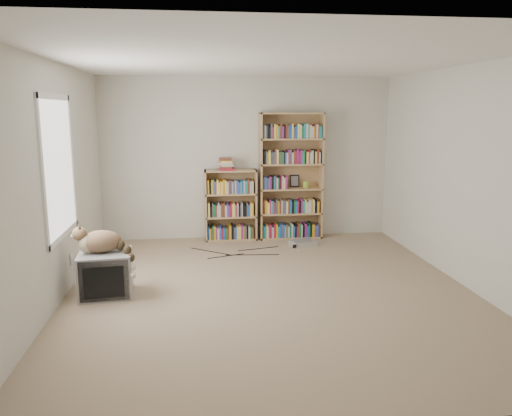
{
  "coord_description": "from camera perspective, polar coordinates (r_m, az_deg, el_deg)",
  "views": [
    {
      "loc": [
        -0.79,
        -5.26,
        1.99
      ],
      "look_at": [
        -0.04,
        1.0,
        0.76
      ],
      "focal_mm": 35.0,
      "sensor_mm": 36.0,
      "label": 1
    }
  ],
  "objects": [
    {
      "name": "wall_back",
      "position": [
        7.84,
        -1.0,
        5.66
      ],
      "size": [
        4.5,
        0.02,
        2.5
      ],
      "primitive_type": "cube",
      "color": "beige",
      "rests_on": "floor"
    },
    {
      "name": "bookcase_short",
      "position": [
        7.78,
        -2.91,
        0.06
      ],
      "size": [
        0.8,
        0.3,
        1.1
      ],
      "color": "tan",
      "rests_on": "floor"
    },
    {
      "name": "window",
      "position": [
        5.68,
        -21.61,
        4.34
      ],
      "size": [
        0.02,
        1.22,
        1.52
      ],
      "primitive_type": "cube",
      "color": "white",
      "rests_on": "wall_left"
    },
    {
      "name": "wall_outlet",
      "position": [
        6.11,
        -20.33,
        -5.48
      ],
      "size": [
        0.01,
        0.08,
        0.13
      ],
      "primitive_type": "cube",
      "color": "silver",
      "rests_on": "wall_left"
    },
    {
      "name": "wall_left",
      "position": [
        5.51,
        -22.13,
        2.54
      ],
      "size": [
        0.02,
        5.0,
        2.5
      ],
      "primitive_type": "cube",
      "color": "beige",
      "rests_on": "floor"
    },
    {
      "name": "wall_front",
      "position": [
        2.97,
        8.83,
        -3.51
      ],
      "size": [
        4.5,
        0.02,
        2.5
      ],
      "primitive_type": "cube",
      "color": "beige",
      "rests_on": "floor"
    },
    {
      "name": "book_stack",
      "position": [
        7.65,
        -3.42,
        5.04
      ],
      "size": [
        0.22,
        0.28,
        0.18
      ],
      "primitive_type": "cube",
      "color": "#AE1734",
      "rests_on": "bookcase_short"
    },
    {
      "name": "ceiling",
      "position": [
        5.35,
        1.78,
        16.54
      ],
      "size": [
        4.5,
        5.0,
        0.02
      ],
      "primitive_type": "cube",
      "color": "white",
      "rests_on": "wall_back"
    },
    {
      "name": "bookcase_tall",
      "position": [
        7.83,
        3.98,
        3.25
      ],
      "size": [
        0.98,
        0.3,
        1.96
      ],
      "color": "tan",
      "rests_on": "floor"
    },
    {
      "name": "green_mug",
      "position": [
        7.87,
        5.72,
        2.7
      ],
      "size": [
        0.09,
        0.09,
        0.1
      ],
      "primitive_type": "cylinder",
      "color": "#92B233",
      "rests_on": "bookcase_tall"
    },
    {
      "name": "wall_right",
      "position": [
        6.12,
        23.06,
        3.25
      ],
      "size": [
        0.02,
        5.0,
        2.5
      ],
      "primitive_type": "cube",
      "color": "beige",
      "rests_on": "floor"
    },
    {
      "name": "floor_cables",
      "position": [
        7.08,
        -0.82,
        -5.22
      ],
      "size": [
        1.2,
        0.7,
        0.01
      ],
      "primitive_type": null,
      "color": "black",
      "rests_on": "floor"
    },
    {
      "name": "cat",
      "position": [
        5.62,
        -16.84,
        -4.05
      ],
      "size": [
        0.7,
        0.47,
        0.53
      ],
      "rotation": [
        0.0,
        0.0,
        0.2
      ],
      "color": "#332315",
      "rests_on": "crt_tv"
    },
    {
      "name": "crt_tv",
      "position": [
        5.73,
        -16.78,
        -7.22
      ],
      "size": [
        0.6,
        0.55,
        0.48
      ],
      "rotation": [
        0.0,
        0.0,
        0.09
      ],
      "color": "gray",
      "rests_on": "floor"
    },
    {
      "name": "floor",
      "position": [
        5.68,
        1.63,
        -9.43
      ],
      "size": [
        4.5,
        5.0,
        0.01
      ],
      "primitive_type": "cube",
      "color": "#9C886A",
      "rests_on": "ground"
    },
    {
      "name": "dvd_player",
      "position": [
        7.51,
        5.4,
        -4.01
      ],
      "size": [
        0.43,
        0.38,
        0.08
      ],
      "primitive_type": "cube",
      "rotation": [
        0.0,
        0.0,
        0.38
      ],
      "color": "silver",
      "rests_on": "floor"
    },
    {
      "name": "framed_print",
      "position": [
        7.93,
        4.42,
        3.11
      ],
      "size": [
        0.15,
        0.05,
        0.19
      ],
      "primitive_type": "cube",
      "rotation": [
        -0.17,
        0.0,
        0.0
      ],
      "color": "black",
      "rests_on": "bookcase_tall"
    }
  ]
}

